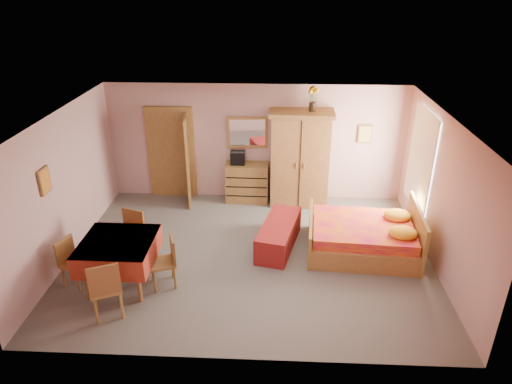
# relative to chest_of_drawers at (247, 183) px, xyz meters

# --- Properties ---
(floor) EXTENTS (6.50, 6.50, 0.00)m
(floor) POSITION_rel_chest_of_drawers_xyz_m (0.19, -2.26, -0.44)
(floor) COLOR slate
(floor) RESTS_ON ground
(ceiling) EXTENTS (6.50, 6.50, 0.00)m
(ceiling) POSITION_rel_chest_of_drawers_xyz_m (0.19, -2.26, 2.16)
(ceiling) COLOR brown
(ceiling) RESTS_ON wall_back
(wall_back) EXTENTS (6.50, 0.10, 2.60)m
(wall_back) POSITION_rel_chest_of_drawers_xyz_m (0.19, 0.24, 0.86)
(wall_back) COLOR tan
(wall_back) RESTS_ON floor
(wall_front) EXTENTS (6.50, 0.10, 2.60)m
(wall_front) POSITION_rel_chest_of_drawers_xyz_m (0.19, -4.76, 0.86)
(wall_front) COLOR tan
(wall_front) RESTS_ON floor
(wall_left) EXTENTS (0.10, 5.00, 2.60)m
(wall_left) POSITION_rel_chest_of_drawers_xyz_m (-3.06, -2.26, 0.86)
(wall_left) COLOR tan
(wall_left) RESTS_ON floor
(wall_right) EXTENTS (0.10, 5.00, 2.60)m
(wall_right) POSITION_rel_chest_of_drawers_xyz_m (3.44, -2.26, 0.86)
(wall_right) COLOR tan
(wall_right) RESTS_ON floor
(doorway) EXTENTS (1.06, 0.12, 2.15)m
(doorway) POSITION_rel_chest_of_drawers_xyz_m (-1.71, 0.21, 0.58)
(doorway) COLOR #9E6B35
(doorway) RESTS_ON floor
(window) EXTENTS (0.08, 1.40, 1.95)m
(window) POSITION_rel_chest_of_drawers_xyz_m (3.40, -1.06, 1.01)
(window) COLOR white
(window) RESTS_ON wall_right
(picture_left) EXTENTS (0.04, 0.32, 0.42)m
(picture_left) POSITION_rel_chest_of_drawers_xyz_m (-3.03, -2.86, 1.26)
(picture_left) COLOR orange
(picture_left) RESTS_ON wall_left
(picture_back) EXTENTS (0.30, 0.04, 0.40)m
(picture_back) POSITION_rel_chest_of_drawers_xyz_m (2.54, 0.21, 1.11)
(picture_back) COLOR #D8BF59
(picture_back) RESTS_ON wall_back
(chest_of_drawers) EXTENTS (0.95, 0.49, 0.88)m
(chest_of_drawers) POSITION_rel_chest_of_drawers_xyz_m (0.00, 0.00, 0.00)
(chest_of_drawers) COLOR olive
(chest_of_drawers) RESTS_ON floor
(wall_mirror) EXTENTS (0.89, 0.11, 0.70)m
(wall_mirror) POSITION_rel_chest_of_drawers_xyz_m (0.00, 0.21, 1.11)
(wall_mirror) COLOR white
(wall_mirror) RESTS_ON wall_back
(stereo) EXTENTS (0.32, 0.23, 0.29)m
(stereo) POSITION_rel_chest_of_drawers_xyz_m (-0.20, 0.01, 0.59)
(stereo) COLOR black
(stereo) RESTS_ON chest_of_drawers
(floor_lamp) EXTENTS (0.28, 0.28, 1.95)m
(floor_lamp) POSITION_rel_chest_of_drawers_xyz_m (0.65, 0.05, 0.53)
(floor_lamp) COLOR black
(floor_lamp) RESTS_ON floor
(wardrobe) EXTENTS (1.37, 0.74, 2.12)m
(wardrobe) POSITION_rel_chest_of_drawers_xyz_m (1.15, -0.09, 0.62)
(wardrobe) COLOR #A97039
(wardrobe) RESTS_ON floor
(sunflower_vase) EXTENTS (0.22, 0.22, 0.51)m
(sunflower_vase) POSITION_rel_chest_of_drawers_xyz_m (1.36, -0.07, 1.93)
(sunflower_vase) COLOR yellow
(sunflower_vase) RESTS_ON wardrobe
(bed) EXTENTS (2.09, 1.71, 0.92)m
(bed) POSITION_rel_chest_of_drawers_xyz_m (2.25, -1.99, 0.02)
(bed) COLOR #CB1343
(bed) RESTS_ON floor
(bench) EXTENTS (0.89, 1.59, 0.50)m
(bench) POSITION_rel_chest_of_drawers_xyz_m (0.72, -1.91, -0.19)
(bench) COLOR maroon
(bench) RESTS_ON floor
(dining_table) EXTENTS (1.15, 1.15, 0.84)m
(dining_table) POSITION_rel_chest_of_drawers_xyz_m (-1.86, -3.22, -0.02)
(dining_table) COLOR maroon
(dining_table) RESTS_ON floor
(chair_south) EXTENTS (0.59, 0.59, 0.98)m
(chair_south) POSITION_rel_chest_of_drawers_xyz_m (-1.84, -3.93, 0.05)
(chair_south) COLOR #A77838
(chair_south) RESTS_ON floor
(chair_north) EXTENTS (0.56, 0.56, 0.97)m
(chair_north) POSITION_rel_chest_of_drawers_xyz_m (-1.91, -2.57, 0.04)
(chair_north) COLOR #8F5C30
(chair_north) RESTS_ON floor
(chair_west) EXTENTS (0.49, 0.49, 0.83)m
(chair_west) POSITION_rel_chest_of_drawers_xyz_m (-2.59, -3.26, -0.03)
(chair_west) COLOR #A76A38
(chair_west) RESTS_ON floor
(chair_east) EXTENTS (0.51, 0.51, 0.89)m
(chair_east) POSITION_rel_chest_of_drawers_xyz_m (-1.17, -3.19, 0.00)
(chair_east) COLOR olive
(chair_east) RESTS_ON floor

